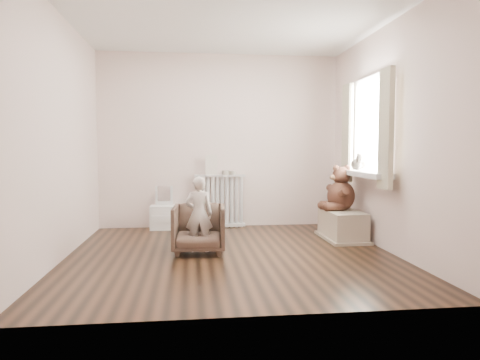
{
  "coord_description": "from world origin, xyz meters",
  "views": [
    {
      "loc": [
        -0.45,
        -4.68,
        1.16
      ],
      "look_at": [
        0.15,
        0.45,
        0.8
      ],
      "focal_mm": 32.0,
      "sensor_mm": 36.0,
      "label": 1
    }
  ],
  "objects": [
    {
      "name": "window",
      "position": [
        1.76,
        0.3,
        1.45
      ],
      "size": [
        0.03,
        0.9,
        1.1
      ],
      "primitive_type": "cube",
      "color": "white",
      "rests_on": "right_wall"
    },
    {
      "name": "toy_bench",
      "position": [
        1.52,
        0.65,
        0.2
      ],
      "size": [
        0.42,
        0.8,
        0.37
      ],
      "primitive_type": "cube",
      "color": "#BAAD93",
      "rests_on": "floor"
    },
    {
      "name": "toy_vanity",
      "position": [
        -0.84,
        1.65,
        0.28
      ],
      "size": [
        0.4,
        0.29,
        0.63
      ],
      "primitive_type": "cube",
      "color": "silver",
      "rests_on": "floor"
    },
    {
      "name": "back_wall",
      "position": [
        0.0,
        1.8,
        1.3
      ],
      "size": [
        3.6,
        0.02,
        2.6
      ],
      "primitive_type": "cube",
      "color": "white",
      "rests_on": "ground"
    },
    {
      "name": "window_sill",
      "position": [
        1.67,
        0.3,
        0.87
      ],
      "size": [
        0.22,
        1.1,
        0.06
      ],
      "primitive_type": "cube",
      "color": "silver",
      "rests_on": "right_wall"
    },
    {
      "name": "curtain_right",
      "position": [
        1.65,
        0.87,
        1.39
      ],
      "size": [
        0.06,
        0.26,
        1.3
      ],
      "primitive_type": "cube",
      "color": "beige",
      "rests_on": "right_wall"
    },
    {
      "name": "paper_doll",
      "position": [
        -0.14,
        1.68,
        0.94
      ],
      "size": [
        0.18,
        0.02,
        0.3
      ],
      "primitive_type": "cube",
      "color": "beige",
      "rests_on": "radiator"
    },
    {
      "name": "ceiling",
      "position": [
        0.0,
        0.0,
        2.6
      ],
      "size": [
        3.6,
        3.6,
        0.01
      ],
      "primitive_type": "cube",
      "color": "white",
      "rests_on": "ground"
    },
    {
      "name": "armchair",
      "position": [
        -0.36,
        0.15,
        0.27
      ],
      "size": [
        0.61,
        0.63,
        0.54
      ],
      "primitive_type": "imported",
      "rotation": [
        0.0,
        0.0,
        -0.06
      ],
      "color": "brown",
      "rests_on": "floor"
    },
    {
      "name": "tin_a",
      "position": [
        0.08,
        1.68,
        0.83
      ],
      "size": [
        0.11,
        0.11,
        0.07
      ],
      "primitive_type": "cylinder",
      "color": "#A59E8C",
      "rests_on": "radiator"
    },
    {
      "name": "teddy_bear",
      "position": [
        1.53,
        0.74,
        0.67
      ],
      "size": [
        0.5,
        0.4,
        0.58
      ],
      "primitive_type": null,
      "rotation": [
        0.0,
        0.0,
        0.08
      ],
      "color": "#331B13",
      "rests_on": "toy_bench"
    },
    {
      "name": "left_wall",
      "position": [
        -1.8,
        0.0,
        1.3
      ],
      "size": [
        0.02,
        3.6,
        2.6
      ],
      "primitive_type": "cube",
      "color": "white",
      "rests_on": "ground"
    },
    {
      "name": "floor",
      "position": [
        0.0,
        0.0,
        0.0
      ],
      "size": [
        3.6,
        3.6,
        0.01
      ],
      "primitive_type": "cube",
      "color": "black",
      "rests_on": "ground"
    },
    {
      "name": "radiator",
      "position": [
        -0.01,
        1.68,
        0.39
      ],
      "size": [
        0.75,
        0.14,
        0.79
      ],
      "primitive_type": "cube",
      "color": "silver",
      "rests_on": "floor"
    },
    {
      "name": "front_wall",
      "position": [
        0.0,
        -1.8,
        1.3
      ],
      "size": [
        3.6,
        0.02,
        2.6
      ],
      "primitive_type": "cube",
      "color": "white",
      "rests_on": "ground"
    },
    {
      "name": "tin_b",
      "position": [
        0.18,
        1.68,
        0.82
      ],
      "size": [
        0.1,
        0.1,
        0.06
      ],
      "primitive_type": "cylinder",
      "color": "#A59E8C",
      "rests_on": "radiator"
    },
    {
      "name": "child",
      "position": [
        -0.36,
        0.1,
        0.44
      ],
      "size": [
        0.32,
        0.22,
        0.85
      ],
      "primitive_type": "imported",
      "rotation": [
        0.0,
        0.0,
        3.08
      ],
      "color": "beige",
      "rests_on": "armchair"
    },
    {
      "name": "plush_cat",
      "position": [
        1.66,
        0.52,
        1.0
      ],
      "size": [
        0.17,
        0.27,
        0.22
      ],
      "primitive_type": null,
      "rotation": [
        0.0,
        0.0,
        -0.03
      ],
      "color": "#675F56",
      "rests_on": "window_sill"
    },
    {
      "name": "curtain_left",
      "position": [
        1.65,
        -0.27,
        1.39
      ],
      "size": [
        0.06,
        0.26,
        1.3
      ],
      "primitive_type": "cube",
      "color": "beige",
      "rests_on": "right_wall"
    },
    {
      "name": "right_wall",
      "position": [
        1.8,
        0.0,
        1.3
      ],
      "size": [
        0.02,
        3.6,
        2.6
      ],
      "primitive_type": "cube",
      "color": "white",
      "rests_on": "ground"
    }
  ]
}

